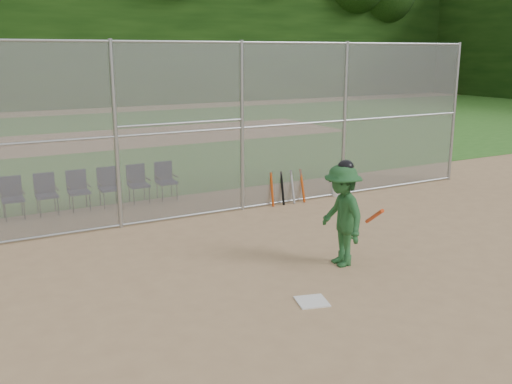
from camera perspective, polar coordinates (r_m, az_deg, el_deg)
ground at (r=9.38m, az=7.49°, el=-9.78°), size 100.00×100.00×0.00m
grass_strip at (r=25.68m, az=-16.98°, el=4.90°), size 100.00×100.00×0.00m
dirt_patch_far at (r=25.68m, az=-16.98°, el=4.91°), size 24.00×24.00×0.00m
backstop_fence at (r=13.06m, az=-5.33°, el=6.45°), size 16.09×0.09×4.00m
treeline at (r=27.43m, az=-18.74°, el=16.85°), size 81.00×60.00×11.00m
home_plate at (r=8.95m, az=5.61°, el=-10.84°), size 0.56×0.56×0.02m
batter_at_plate at (r=10.22m, az=8.59°, el=-2.28°), size 0.99×1.41×1.92m
water_cooler at (r=15.32m, az=8.17°, el=0.42°), size 0.34×0.34×0.43m
spare_bats at (r=14.35m, az=3.16°, el=0.46°), size 0.96×0.28×0.85m
chair_1 at (r=14.15m, az=-23.15°, el=-0.60°), size 0.54×0.52×0.96m
chair_2 at (r=14.24m, az=-20.20°, el=-0.25°), size 0.54×0.52×0.96m
chair_3 at (r=14.36m, az=-17.29°, el=0.09°), size 0.54×0.52×0.96m
chair_4 at (r=14.51m, az=-14.43°, el=0.43°), size 0.54×0.52×0.96m
chair_5 at (r=14.70m, az=-11.64°, el=0.76°), size 0.54×0.52×0.96m
chair_6 at (r=14.93m, az=-8.93°, el=1.08°), size 0.54×0.52×0.96m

